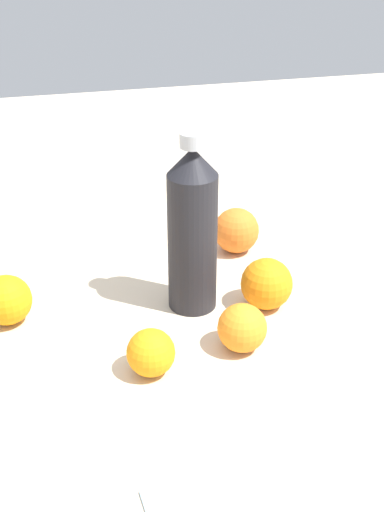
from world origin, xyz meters
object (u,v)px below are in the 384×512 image
orange_1 (236,230)px  orange_3 (267,284)px  orange_2 (6,300)px  orange_5 (151,353)px  orange_0 (242,328)px  water_bottle (192,228)px

orange_1 → orange_3: (-0.01, -0.17, -0.00)m
orange_2 → orange_5: bearing=-42.4°
orange_0 → orange_3: orange_3 is taller
orange_3 → orange_1: bearing=87.3°
orange_0 → orange_5: orange_0 is taller
orange_0 → orange_5: bearing=-171.0°
orange_3 → water_bottle: bearing=162.0°
orange_0 → orange_1: bearing=74.3°
orange_2 → orange_3: (0.37, -0.05, 0.00)m
orange_0 → orange_1: 0.27m
orange_2 → orange_3: size_ratio=0.94×
orange_0 → orange_2: orange_2 is taller
water_bottle → orange_0: 0.16m
orange_2 → orange_5: orange_2 is taller
orange_1 → water_bottle: bearing=-128.7°
orange_0 → orange_5: size_ratio=1.07×
orange_1 → orange_3: 0.17m
orange_3 → orange_5: size_ratio=1.23×
orange_5 → orange_1: bearing=54.6°
orange_2 → orange_5: (0.17, -0.16, -0.00)m
orange_1 → orange_5: orange_1 is taller
water_bottle → orange_3: bearing=-44.2°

